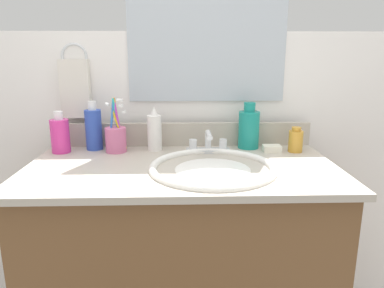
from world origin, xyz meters
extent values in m
cube|color=brown|center=(0.00, 0.00, 0.42)|extent=(0.96, 0.49, 0.85)
cube|color=#B2A899|center=(0.00, 0.00, 0.86)|extent=(1.00, 0.53, 0.02)
cube|color=#B2A899|center=(0.00, 0.25, 0.91)|extent=(1.00, 0.02, 0.09)
cube|color=white|center=(0.00, 0.32, 0.65)|extent=(2.10, 0.04, 1.30)
cube|color=#B2BCC6|center=(0.10, 0.29, 1.32)|extent=(0.60, 0.01, 0.56)
torus|color=silver|center=(-0.40, 0.29, 1.21)|extent=(0.10, 0.01, 0.10)
cube|color=silver|center=(-0.40, 0.28, 1.09)|extent=(0.11, 0.04, 0.22)
torus|color=white|center=(0.10, -0.05, 0.87)|extent=(0.40, 0.40, 0.02)
ellipsoid|color=white|center=(0.10, -0.05, 0.83)|extent=(0.35, 0.35, 0.11)
cylinder|color=#B2B5BA|center=(0.10, -0.05, 0.79)|extent=(0.04, 0.04, 0.01)
cube|color=silver|center=(0.10, 0.15, 0.87)|extent=(0.16, 0.05, 0.01)
cylinder|color=silver|center=(0.10, 0.15, 0.91)|extent=(0.02, 0.02, 0.06)
cylinder|color=silver|center=(0.10, 0.12, 0.94)|extent=(0.02, 0.09, 0.02)
cylinder|color=silver|center=(0.04, 0.15, 0.90)|extent=(0.03, 0.03, 0.04)
cylinder|color=silver|center=(0.15, 0.15, 0.90)|extent=(0.03, 0.03, 0.04)
cylinder|color=#D8338C|center=(-0.44, 0.17, 0.93)|extent=(0.07, 0.07, 0.12)
cylinder|color=white|center=(-0.44, 0.17, 1.00)|extent=(0.03, 0.03, 0.03)
cylinder|color=gold|center=(0.42, 0.15, 0.91)|extent=(0.05, 0.05, 0.08)
cylinder|color=gold|center=(0.42, 0.15, 0.95)|extent=(0.03, 0.03, 0.01)
cylinder|color=#2D4CB2|center=(-0.33, 0.21, 0.94)|extent=(0.06, 0.06, 0.15)
cylinder|color=white|center=(-0.33, 0.21, 1.03)|extent=(0.03, 0.03, 0.03)
cylinder|color=white|center=(-0.10, 0.19, 0.93)|extent=(0.05, 0.05, 0.13)
cone|color=white|center=(-0.10, 0.19, 1.01)|extent=(0.03, 0.03, 0.03)
cylinder|color=teal|center=(0.26, 0.21, 0.94)|extent=(0.08, 0.08, 0.14)
cylinder|color=teal|center=(0.26, 0.21, 1.02)|extent=(0.04, 0.04, 0.03)
cylinder|color=#D16693|center=(-0.24, 0.17, 0.91)|extent=(0.08, 0.08, 0.09)
cylinder|color=orange|center=(-0.23, 0.18, 0.97)|extent=(0.03, 0.02, 0.19)
cube|color=white|center=(-0.22, 0.18, 1.06)|extent=(0.01, 0.02, 0.01)
cylinder|color=blue|center=(-0.25, 0.17, 0.97)|extent=(0.03, 0.01, 0.18)
cube|color=white|center=(-0.26, 0.17, 1.04)|extent=(0.01, 0.02, 0.01)
cylinder|color=#26B2B2|center=(-0.24, 0.18, 0.97)|extent=(0.02, 0.05, 0.19)
cube|color=white|center=(-0.23, 0.20, 1.05)|extent=(0.01, 0.02, 0.01)
cylinder|color=#B23FBF|center=(-0.23, 0.17, 0.96)|extent=(0.03, 0.01, 0.17)
cube|color=white|center=(-0.21, 0.17, 1.04)|extent=(0.01, 0.02, 0.01)
cylinder|color=yellow|center=(-0.23, 0.17, 0.96)|extent=(0.05, 0.01, 0.15)
cube|color=white|center=(-0.20, 0.16, 1.02)|extent=(0.01, 0.02, 0.01)
cube|color=white|center=(0.33, 0.15, 0.88)|extent=(0.06, 0.04, 0.02)
camera|label=1|loc=(0.00, -1.12, 1.22)|focal=33.69mm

